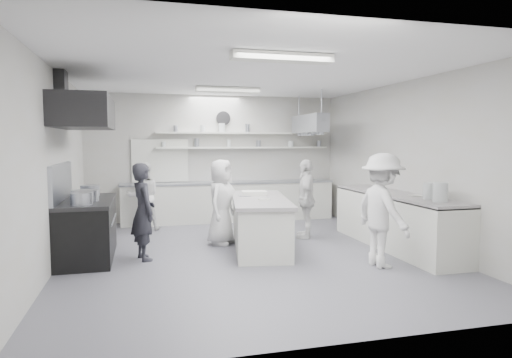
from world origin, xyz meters
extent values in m
cube|color=gray|center=(0.00, 0.00, -0.01)|extent=(6.00, 7.00, 0.02)
cube|color=white|center=(0.00, 0.00, 3.01)|extent=(6.00, 7.00, 0.02)
cube|color=silver|center=(0.00, 3.50, 1.50)|extent=(6.00, 0.04, 3.00)
cube|color=silver|center=(0.00, -3.50, 1.50)|extent=(6.00, 0.04, 3.00)
cube|color=silver|center=(-3.00, 0.00, 1.50)|extent=(0.04, 7.00, 3.00)
cube|color=silver|center=(3.00, 0.00, 1.50)|extent=(0.04, 7.00, 3.00)
cube|color=black|center=(-2.60, 0.40, 0.45)|extent=(0.80, 1.80, 0.90)
cube|color=#272728|center=(-2.60, 0.40, 2.35)|extent=(0.85, 2.00, 0.50)
cube|color=silver|center=(0.30, 3.20, 0.46)|extent=(5.00, 0.60, 0.92)
cube|color=silver|center=(0.70, 3.37, 1.75)|extent=(4.20, 0.26, 0.04)
cube|color=silver|center=(0.70, 3.37, 2.10)|extent=(4.20, 0.26, 0.04)
cube|color=black|center=(-1.30, 3.48, 1.45)|extent=(1.30, 0.04, 1.00)
cylinder|color=silver|center=(0.20, 3.46, 2.45)|extent=(0.32, 0.05, 0.32)
cube|color=silver|center=(2.65, -0.20, 0.47)|extent=(0.74, 3.30, 0.94)
cube|color=#9FA3AE|center=(2.00, 2.40, 2.30)|extent=(0.30, 1.60, 0.40)
cube|color=silver|center=(0.00, -1.80, 2.94)|extent=(1.30, 0.25, 0.10)
cube|color=silver|center=(0.00, 1.80, 2.94)|extent=(1.30, 0.25, 0.10)
cube|color=silver|center=(0.28, 0.35, 0.43)|extent=(1.24, 2.42, 0.85)
cylinder|color=#9FA3AE|center=(-2.60, 0.19, 1.02)|extent=(0.42, 0.42, 0.23)
imported|color=#28282F|center=(-1.72, 0.08, 0.78)|extent=(0.52, 0.65, 1.56)
imported|color=white|center=(-1.70, 2.56, 0.73)|extent=(0.74, 0.59, 1.46)
imported|color=white|center=(-0.32, 0.85, 0.78)|extent=(0.84, 0.92, 1.57)
imported|color=white|center=(1.39, 0.98, 0.77)|extent=(0.70, 0.98, 1.55)
imported|color=white|center=(1.78, -1.23, 0.86)|extent=(0.76, 1.18, 1.72)
imported|color=#9FA3AE|center=(0.10, 0.73, 0.88)|extent=(0.30, 0.30, 0.06)
imported|color=silver|center=(0.29, 0.08, 0.89)|extent=(0.26, 0.26, 0.07)
imported|color=silver|center=(2.74, -0.64, 0.97)|extent=(0.25, 0.25, 0.05)
camera|label=1|loc=(-1.73, -7.22, 1.89)|focal=31.40mm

